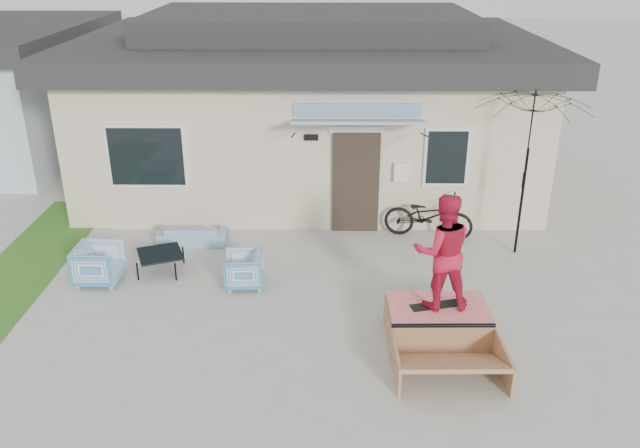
{
  "coord_description": "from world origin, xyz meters",
  "views": [
    {
      "loc": [
        0.4,
        -7.99,
        5.58
      ],
      "look_at": [
        0.3,
        1.8,
        1.3
      ],
      "focal_mm": 36.58,
      "sensor_mm": 36.0,
      "label": 1
    }
  ],
  "objects_px": {
    "armchair_left": "(99,262)",
    "armchair_right": "(244,268)",
    "bicycle": "(429,211)",
    "skate_ramp": "(437,322)",
    "coffee_table": "(161,262)",
    "patio_umbrella": "(526,167)",
    "skater": "(443,249)",
    "loveseat": "(193,231)",
    "skateboard": "(438,304)"
  },
  "relations": [
    {
      "from": "armchair_left",
      "to": "skate_ramp",
      "type": "bearing_deg",
      "value": -105.8
    },
    {
      "from": "loveseat",
      "to": "bicycle",
      "type": "height_order",
      "value": "bicycle"
    },
    {
      "from": "armchair_right",
      "to": "bicycle",
      "type": "bearing_deg",
      "value": 117.04
    },
    {
      "from": "armchair_right",
      "to": "skate_ramp",
      "type": "bearing_deg",
      "value": 59.97
    },
    {
      "from": "armchair_left",
      "to": "skate_ramp",
      "type": "height_order",
      "value": "armchair_left"
    },
    {
      "from": "skateboard",
      "to": "skater",
      "type": "distance_m",
      "value": 0.92
    },
    {
      "from": "skate_ramp",
      "to": "skater",
      "type": "relative_size",
      "value": 1.11
    },
    {
      "from": "skate_ramp",
      "to": "coffee_table",
      "type": "bearing_deg",
      "value": 155.31
    },
    {
      "from": "armchair_right",
      "to": "bicycle",
      "type": "xyz_separation_m",
      "value": [
        3.5,
        2.06,
        0.23
      ]
    },
    {
      "from": "coffee_table",
      "to": "patio_umbrella",
      "type": "height_order",
      "value": "patio_umbrella"
    },
    {
      "from": "coffee_table",
      "to": "skater",
      "type": "bearing_deg",
      "value": -23.25
    },
    {
      "from": "loveseat",
      "to": "armchair_left",
      "type": "distance_m",
      "value": 2.09
    },
    {
      "from": "armchair_left",
      "to": "skateboard",
      "type": "relative_size",
      "value": 0.9
    },
    {
      "from": "skater",
      "to": "armchair_left",
      "type": "bearing_deg",
      "value": -18.35
    },
    {
      "from": "armchair_left",
      "to": "skateboard",
      "type": "height_order",
      "value": "armchair_left"
    },
    {
      "from": "armchair_right",
      "to": "bicycle",
      "type": "relative_size",
      "value": 0.38
    },
    {
      "from": "skate_ramp",
      "to": "skater",
      "type": "bearing_deg",
      "value": 90.0
    },
    {
      "from": "coffee_table",
      "to": "bicycle",
      "type": "height_order",
      "value": "bicycle"
    },
    {
      "from": "armchair_left",
      "to": "armchair_right",
      "type": "distance_m",
      "value": 2.57
    },
    {
      "from": "bicycle",
      "to": "skate_ramp",
      "type": "relative_size",
      "value": 0.9
    },
    {
      "from": "loveseat",
      "to": "skate_ramp",
      "type": "bearing_deg",
      "value": 142.05
    },
    {
      "from": "armchair_right",
      "to": "patio_umbrella",
      "type": "distance_m",
      "value": 5.47
    },
    {
      "from": "coffee_table",
      "to": "patio_umbrella",
      "type": "distance_m",
      "value": 6.92
    },
    {
      "from": "armchair_left",
      "to": "armchair_right",
      "type": "height_order",
      "value": "armchair_left"
    },
    {
      "from": "skate_ramp",
      "to": "skateboard",
      "type": "bearing_deg",
      "value": 90.0
    },
    {
      "from": "patio_umbrella",
      "to": "skateboard",
      "type": "bearing_deg",
      "value": -124.37
    },
    {
      "from": "armchair_right",
      "to": "patio_umbrella",
      "type": "xyz_separation_m",
      "value": [
        5.11,
        1.38,
        1.41
      ]
    },
    {
      "from": "armchair_right",
      "to": "skateboard",
      "type": "xyz_separation_m",
      "value": [
        3.13,
        -1.52,
        0.19
      ]
    },
    {
      "from": "loveseat",
      "to": "bicycle",
      "type": "xyz_separation_m",
      "value": [
        4.72,
        0.35,
        0.31
      ]
    },
    {
      "from": "skate_ramp",
      "to": "skater",
      "type": "xyz_separation_m",
      "value": [
        -0.0,
        0.05,
        1.2
      ]
    },
    {
      "from": "skateboard",
      "to": "patio_umbrella",
      "type": "bearing_deg",
      "value": 41.64
    },
    {
      "from": "armchair_right",
      "to": "skater",
      "type": "relative_size",
      "value": 0.38
    },
    {
      "from": "patio_umbrella",
      "to": "skate_ramp",
      "type": "xyz_separation_m",
      "value": [
        -1.98,
        -2.94,
        -1.5
      ]
    },
    {
      "from": "patio_umbrella",
      "to": "skateboard",
      "type": "distance_m",
      "value": 3.71
    },
    {
      "from": "coffee_table",
      "to": "skate_ramp",
      "type": "height_order",
      "value": "skate_ramp"
    },
    {
      "from": "skateboard",
      "to": "skate_ramp",
      "type": "bearing_deg",
      "value": -103.05
    },
    {
      "from": "bicycle",
      "to": "skate_ramp",
      "type": "height_order",
      "value": "bicycle"
    },
    {
      "from": "skateboard",
      "to": "loveseat",
      "type": "bearing_deg",
      "value": 129.47
    },
    {
      "from": "patio_umbrella",
      "to": "skate_ramp",
      "type": "relative_size",
      "value": 1.22
    },
    {
      "from": "armchair_right",
      "to": "skater",
      "type": "xyz_separation_m",
      "value": [
        3.13,
        -1.52,
        1.11
      ]
    },
    {
      "from": "coffee_table",
      "to": "skateboard",
      "type": "bearing_deg",
      "value": -23.25
    },
    {
      "from": "skate_ramp",
      "to": "skateboard",
      "type": "xyz_separation_m",
      "value": [
        -0.0,
        0.05,
        0.28
      ]
    },
    {
      "from": "armchair_left",
      "to": "bicycle",
      "type": "bearing_deg",
      "value": -71.59
    },
    {
      "from": "bicycle",
      "to": "skater",
      "type": "distance_m",
      "value": 3.7
    },
    {
      "from": "loveseat",
      "to": "skater",
      "type": "distance_m",
      "value": 5.54
    },
    {
      "from": "armchair_right",
      "to": "skate_ramp",
      "type": "relative_size",
      "value": 0.34
    },
    {
      "from": "armchair_right",
      "to": "skater",
      "type": "bearing_deg",
      "value": 60.7
    },
    {
      "from": "skate_ramp",
      "to": "armchair_left",
      "type": "bearing_deg",
      "value": 162.63
    },
    {
      "from": "bicycle",
      "to": "skate_ramp",
      "type": "bearing_deg",
      "value": -172.16
    },
    {
      "from": "loveseat",
      "to": "skater",
      "type": "xyz_separation_m",
      "value": [
        4.35,
        -3.22,
        1.18
      ]
    }
  ]
}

